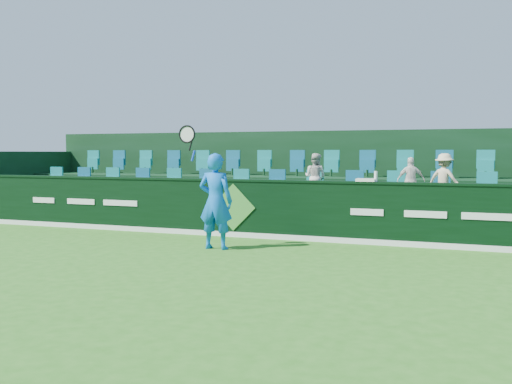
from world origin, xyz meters
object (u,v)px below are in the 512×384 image
at_px(spectator_middle, 411,180).
at_px(tennis_player, 215,201).
at_px(spectator_left, 315,177).
at_px(towel, 366,180).
at_px(spectator_right, 444,179).
at_px(drinks_bottle, 376,176).

bearing_deg(spectator_middle, tennis_player, 24.85).
xyz_separation_m(spectator_left, spectator_middle, (2.25, 0.00, -0.04)).
xyz_separation_m(spectator_left, towel, (1.42, -1.12, 0.00)).
xyz_separation_m(spectator_middle, towel, (-0.83, -1.12, 0.05)).
bearing_deg(spectator_right, drinks_bottle, 61.89).
height_order(tennis_player, spectator_left, tennis_player).
distance_m(spectator_right, towel, 1.91).
bearing_deg(tennis_player, spectator_middle, 38.59).
height_order(spectator_middle, drinks_bottle, spectator_middle).
relative_size(tennis_player, spectator_middle, 2.41).
bearing_deg(drinks_bottle, spectator_middle, 61.03).
xyz_separation_m(spectator_middle, drinks_bottle, (-0.62, -1.12, 0.13)).
bearing_deg(drinks_bottle, towel, 180.00).
height_order(spectator_right, towel, spectator_right).
relative_size(spectator_middle, spectator_right, 0.93).
height_order(spectator_left, spectator_right, same).
relative_size(spectator_right, drinks_bottle, 5.09).
bearing_deg(towel, spectator_right, 35.81).
distance_m(spectator_left, spectator_middle, 2.25).
xyz_separation_m(spectator_right, drinks_bottle, (-1.34, -1.12, 0.09)).
distance_m(tennis_player, spectator_middle, 4.60).
height_order(spectator_middle, towel, spectator_middle).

